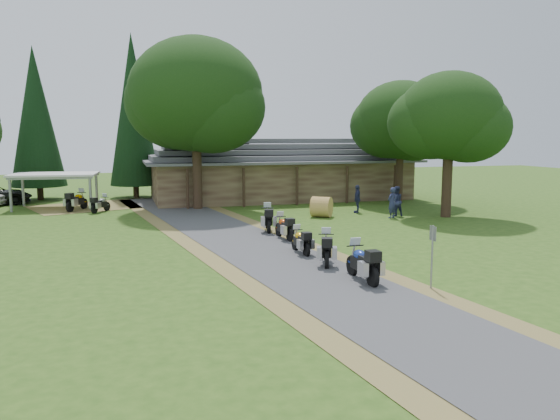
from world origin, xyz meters
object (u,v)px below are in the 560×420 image
object	(u,v)px
motorcycle_row_a	(362,261)
hay_bale	(321,207)
lodge	(280,168)
motorcycle_row_e	(268,218)
carport	(56,191)
motorcycle_row_b	(326,247)
motorcycle_carport_a	(77,200)
motorcycle_row_d	(284,226)
motorcycle_carport_b	(101,203)
motorcycle_row_c	(301,240)

from	to	relation	value
motorcycle_row_a	hay_bale	size ratio (longest dim) A/B	1.62
lodge	motorcycle_row_e	bearing A→B (deg)	-108.81
carport	motorcycle_row_b	distance (m)	24.49
motorcycle_row_e	motorcycle_carport_a	xyz separation A→B (m)	(-10.39, 11.48, 0.00)
motorcycle_row_d	motorcycle_row_e	bearing A→B (deg)	-0.93
carport	motorcycle_row_e	size ratio (longest dim) A/B	2.67
motorcycle_carport_a	motorcycle_carport_b	world-z (taller)	motorcycle_carport_a
lodge	motorcycle_row_a	xyz separation A→B (m)	(-4.47, -25.31, -1.74)
motorcycle_row_c	motorcycle_row_e	world-z (taller)	motorcycle_row_e
motorcycle_carport_b	hay_bale	bearing A→B (deg)	-81.18
carport	motorcycle_row_a	xyz separation A→B (m)	(12.37, -24.05, -0.51)
motorcycle_row_e	motorcycle_row_d	bearing A→B (deg)	-164.13
motorcycle_row_a	motorcycle_row_b	bearing A→B (deg)	4.76
carport	motorcycle_row_b	bearing A→B (deg)	-55.20
lodge	motorcycle_row_e	world-z (taller)	lodge
motorcycle_row_c	motorcycle_row_d	world-z (taller)	motorcycle_row_d
motorcycle_row_b	motorcycle_carport_b	bearing A→B (deg)	46.43
carport	motorcycle_carport_a	xyz separation A→B (m)	(1.49, -1.82, -0.50)
hay_bale	lodge	bearing A→B (deg)	87.79
motorcycle_row_c	hay_bale	world-z (taller)	hay_bale
lodge	motorcycle_row_b	xyz separation A→B (m)	(-4.73, -22.54, -1.77)
motorcycle_row_b	motorcycle_row_d	world-z (taller)	motorcycle_row_b
motorcycle_row_b	motorcycle_row_e	world-z (taller)	motorcycle_row_e
lodge	motorcycle_row_b	world-z (taller)	lodge
motorcycle_row_d	motorcycle_row_b	bearing A→B (deg)	176.14
motorcycle_row_e	motorcycle_row_c	bearing A→B (deg)	-169.05
carport	hay_bale	size ratio (longest dim) A/B	4.40
motorcycle_carport_b	hay_bale	size ratio (longest dim) A/B	1.35
motorcycle_row_c	motorcycle_carport_b	size ratio (longest dim) A/B	1.00
motorcycle_row_b	motorcycle_row_d	distance (m)	5.53
motorcycle_carport_b	motorcycle_row_b	bearing A→B (deg)	-119.51
motorcycle_row_a	motorcycle_row_b	size ratio (longest dim) A/B	1.05
lodge	motorcycle_carport_b	world-z (taller)	lodge
hay_bale	motorcycle_row_a	bearing A→B (deg)	-105.48
motorcycle_row_e	carport	bearing A→B (deg)	53.96
motorcycle_row_c	motorcycle_row_d	distance (m)	3.40
motorcycle_carport_b	hay_bale	distance (m)	14.78
lodge	motorcycle_row_c	bearing A→B (deg)	-104.00
hay_bale	motorcycle_row_e	bearing A→B (deg)	-139.33
motorcycle_row_d	motorcycle_row_e	xyz separation A→B (m)	(-0.16, 2.44, 0.08)
motorcycle_row_a	motorcycle_row_c	size ratio (longest dim) A/B	1.20
lodge	motorcycle_row_a	bearing A→B (deg)	-100.02
motorcycle_carport_b	motorcycle_row_e	bearing A→B (deg)	-105.13
lodge	carport	size ratio (longest dim) A/B	3.78
motorcycle_row_e	hay_bale	world-z (taller)	motorcycle_row_e
carport	motorcycle_row_c	xyz separation A→B (m)	(11.76, -19.14, -0.63)
motorcycle_carport_b	motorcycle_row_a	bearing A→B (deg)	-122.02
carport	hay_bale	world-z (taller)	carport
carport	motorcycle_row_d	size ratio (longest dim) A/B	3.00
motorcycle_row_a	motorcycle_row_e	xyz separation A→B (m)	(-0.49, 10.75, 0.01)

